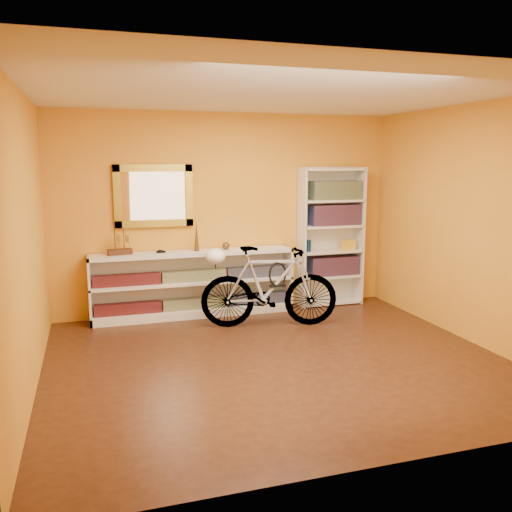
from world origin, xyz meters
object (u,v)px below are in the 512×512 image
object	(u,v)px
console_unit	(194,284)
bicycle	(269,287)
bookcase	(331,237)
helmet	(215,257)

from	to	relation	value
console_unit	bicycle	distance (m)	1.06
bookcase	helmet	world-z (taller)	bookcase
bicycle	helmet	size ratio (longest dim) A/B	6.98
helmet	bicycle	bearing A→B (deg)	-12.25
console_unit	bookcase	bearing A→B (deg)	0.74
bookcase	helmet	distance (m)	1.87
console_unit	bicycle	xyz separation A→B (m)	(0.78, -0.72, 0.07)
bookcase	bicycle	xyz separation A→B (m)	(-1.14, -0.74, -0.46)
bicycle	helmet	distance (m)	0.74
bookcase	helmet	size ratio (longest dim) A/B	7.89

